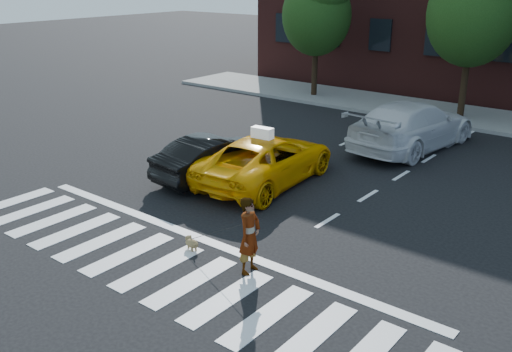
% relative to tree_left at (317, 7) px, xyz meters
% --- Properties ---
extents(ground, '(120.00, 120.00, 0.00)m').
position_rel_tree_left_xyz_m(ground, '(6.97, -17.00, -4.44)').
color(ground, black).
rests_on(ground, ground).
extents(crosswalk, '(13.00, 2.40, 0.01)m').
position_rel_tree_left_xyz_m(crosswalk, '(6.97, -17.00, -4.43)').
color(crosswalk, silver).
rests_on(crosswalk, ground).
extents(stop_line, '(12.00, 0.30, 0.01)m').
position_rel_tree_left_xyz_m(stop_line, '(6.97, -15.40, -4.43)').
color(stop_line, silver).
rests_on(stop_line, ground).
extents(sidewalk_far, '(30.00, 4.00, 0.15)m').
position_rel_tree_left_xyz_m(sidewalk_far, '(6.97, 0.50, -4.37)').
color(sidewalk_far, slate).
rests_on(sidewalk_far, ground).
extents(tree_left, '(3.39, 3.38, 6.50)m').
position_rel_tree_left_xyz_m(tree_left, '(0.00, 0.00, 0.00)').
color(tree_left, black).
rests_on(tree_left, ground).
extents(tree_mid, '(3.69, 3.69, 7.10)m').
position_rel_tree_left_xyz_m(tree_mid, '(7.50, -0.00, 0.41)').
color(tree_mid, black).
rests_on(tree_mid, ground).
extents(taxi, '(2.79, 5.35, 1.44)m').
position_rel_tree_left_xyz_m(taxi, '(5.57, -11.29, -3.72)').
color(taxi, '#F5A505').
rests_on(taxi, ground).
extents(black_sedan, '(1.89, 4.27, 1.36)m').
position_rel_tree_left_xyz_m(black_sedan, '(4.15, -11.99, -3.76)').
color(black_sedan, black).
rests_on(black_sedan, ground).
extents(white_suv, '(3.00, 6.15, 1.72)m').
position_rel_tree_left_xyz_m(white_suv, '(7.54, -5.23, -3.58)').
color(white_suv, silver).
rests_on(white_suv, ground).
extents(woman, '(0.48, 0.67, 1.71)m').
position_rel_tree_left_xyz_m(woman, '(8.65, -15.90, -3.59)').
color(woman, '#999999').
rests_on(woman, ground).
extents(dog, '(0.50, 0.32, 0.29)m').
position_rel_tree_left_xyz_m(dog, '(6.93, -15.93, -4.27)').
color(dog, '#9B834F').
rests_on(dog, ground).
extents(taxi_sign, '(0.67, 0.33, 0.32)m').
position_rel_tree_left_xyz_m(taxi_sign, '(5.57, -11.49, -2.84)').
color(taxi_sign, white).
rests_on(taxi_sign, taxi).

